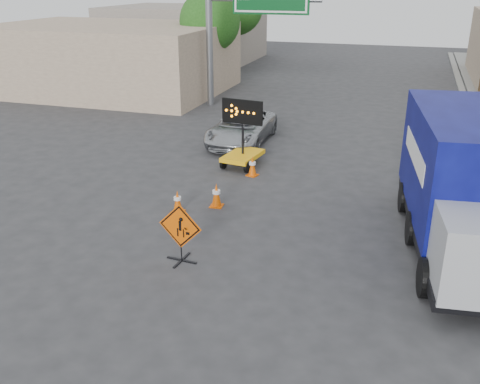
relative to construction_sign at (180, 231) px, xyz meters
The scene contains 14 objects.
ground 1.56m from the construction_sign, 51.58° to the right, with size 100.00×100.00×0.00m, color #2D2D30.
curb_right 16.12m from the construction_sign, 60.14° to the left, with size 0.40×60.00×0.12m, color gray.
storefront_left_near 23.13m from the construction_sign, 124.80° to the left, with size 14.00×10.00×4.00m, color tan.
storefront_left_far 35.91m from the construction_sign, 113.28° to the left, with size 12.00×10.00×4.40m, color gray.
highway_gantry 17.82m from the construction_sign, 102.06° to the left, with size 6.18×0.38×6.90m.
tree_left_near 22.41m from the construction_sign, 108.91° to the left, with size 3.71×3.71×6.03m.
tree_left_far 30.34m from the construction_sign, 105.77° to the left, with size 4.10×4.10×6.66m.
construction_sign is the anchor object (origin of this frame).
arrow_board 7.53m from the construction_sign, 95.84° to the left, with size 1.61×1.93×2.56m.
pickup_truck 10.54m from the construction_sign, 99.51° to the left, with size 2.19×4.75×1.32m, color #A7AAAF.
box_truck 7.21m from the construction_sign, 23.67° to the left, with size 3.14×7.65×3.52m.
cone_a 3.11m from the construction_sign, 115.85° to the left, with size 0.37×0.37×0.70m.
cone_b 3.58m from the construction_sign, 95.90° to the left, with size 0.42×0.42×0.77m.
cone_c 6.58m from the construction_sign, 90.92° to the left, with size 0.46×0.46×0.74m.
Camera 1 is at (4.25, -9.83, 6.68)m, focal length 40.00 mm.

